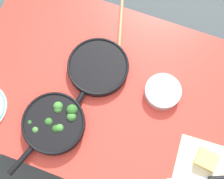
{
  "coord_description": "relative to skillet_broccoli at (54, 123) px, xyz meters",
  "views": [
    {
      "loc": [
        -0.14,
        0.39,
        2.06
      ],
      "look_at": [
        0.0,
        0.0,
        0.76
      ],
      "focal_mm": 50.0,
      "sensor_mm": 36.0,
      "label": 1
    }
  ],
  "objects": [
    {
      "name": "ground_plane",
      "position": [
        -0.18,
        -0.23,
        -0.77
      ],
      "size": [
        14.0,
        14.0,
        0.0
      ],
      "primitive_type": "plane",
      "color": "#424C51"
    },
    {
      "name": "parchment_sheet",
      "position": [
        -0.68,
        -0.02,
        -0.03
      ],
      "size": [
        0.31,
        0.3,
        0.0
      ],
      "color": "beige",
      "rests_on": "dining_table_red"
    },
    {
      "name": "wooden_spoon",
      "position": [
        -0.13,
        -0.46,
        -0.02
      ],
      "size": [
        0.13,
        0.37,
        0.02
      ],
      "rotation": [
        0.0,
        0.0,
        1.86
      ],
      "color": "tan",
      "rests_on": "dining_table_red"
    },
    {
      "name": "skillet_broccoli",
      "position": [
        0.0,
        0.0,
        0.0
      ],
      "size": [
        0.27,
        0.39,
        0.08
      ],
      "rotation": [
        0.0,
        0.0,
        1.25
      ],
      "color": "black",
      "rests_on": "dining_table_red"
    },
    {
      "name": "cheese_block",
      "position": [
        -0.65,
        -0.08,
        -0.01
      ],
      "size": [
        0.09,
        0.08,
        0.04
      ],
      "color": "#EACC66",
      "rests_on": "dining_table_red"
    },
    {
      "name": "dining_table_red",
      "position": [
        -0.18,
        -0.23,
        -0.11
      ],
      "size": [
        1.31,
        0.84,
        0.74
      ],
      "color": "red",
      "rests_on": "ground_plane"
    },
    {
      "name": "prep_bowl_steel",
      "position": [
        -0.39,
        -0.3,
        -0.01
      ],
      "size": [
        0.16,
        0.16,
        0.04
      ],
      "color": "#B7B7BC",
      "rests_on": "dining_table_red"
    },
    {
      "name": "skillet_eggs",
      "position": [
        -0.08,
        -0.3,
        -0.01
      ],
      "size": [
        0.28,
        0.39,
        0.04
      ],
      "rotation": [
        0.0,
        0.0,
        1.44
      ],
      "color": "black",
      "rests_on": "dining_table_red"
    }
  ]
}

